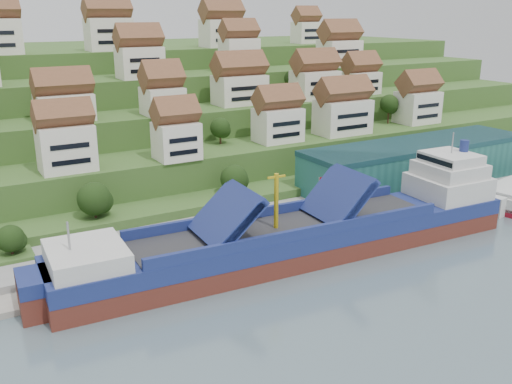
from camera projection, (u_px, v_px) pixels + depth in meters
ground at (268, 262)px, 99.50m from camera, size 300.00×300.00×0.00m
quay at (311, 212)px, 121.12m from camera, size 180.00×14.00×2.20m
hillside at (99, 114)px, 181.62m from camera, size 260.00×128.00×31.00m
hillside_village at (145, 85)px, 142.21m from camera, size 159.75×64.93×29.01m
hillside_trees at (122, 141)px, 122.66m from camera, size 145.97×62.33×31.86m
warehouse at (417, 163)px, 136.26m from camera, size 60.00×15.00×10.00m
flagpole at (319, 193)px, 114.35m from camera, size 1.28×0.16×8.00m
cargo_ship at (309, 236)px, 101.53m from camera, size 86.20×17.80×19.09m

